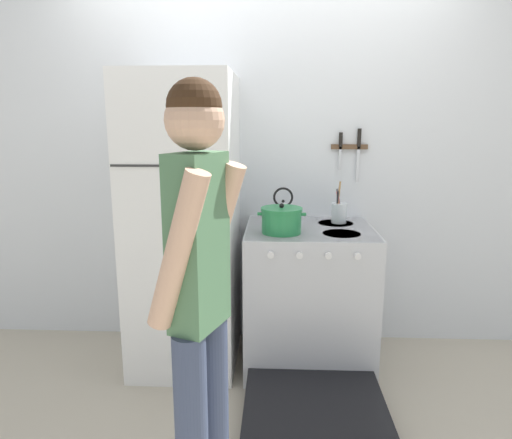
% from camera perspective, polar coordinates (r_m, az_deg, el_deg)
% --- Properties ---
extents(ground_plane, '(14.00, 14.00, 0.00)m').
position_cam_1_polar(ground_plane, '(3.44, 0.80, -14.20)').
color(ground_plane, '#B2A893').
extents(wall_back, '(10.00, 0.06, 2.55)m').
position_cam_1_polar(wall_back, '(3.12, 0.88, 7.52)').
color(wall_back, silver).
rests_on(wall_back, ground_plane).
extents(refrigerator, '(0.64, 0.72, 1.80)m').
position_cam_1_polar(refrigerator, '(2.86, -8.94, -0.62)').
color(refrigerator, white).
rests_on(refrigerator, ground_plane).
extents(stove_range, '(0.78, 1.41, 0.89)m').
position_cam_1_polar(stove_range, '(2.91, 6.56, -9.78)').
color(stove_range, silver).
rests_on(stove_range, ground_plane).
extents(dutch_oven_pot, '(0.28, 0.24, 0.17)m').
position_cam_1_polar(dutch_oven_pot, '(2.65, 3.21, -0.08)').
color(dutch_oven_pot, '#237A42').
rests_on(dutch_oven_pot, stove_range).
extents(tea_kettle, '(0.21, 0.16, 0.23)m').
position_cam_1_polar(tea_kettle, '(2.93, 3.43, 0.97)').
color(tea_kettle, silver).
rests_on(tea_kettle, stove_range).
extents(utensil_jar, '(0.10, 0.10, 0.27)m').
position_cam_1_polar(utensil_jar, '(2.96, 10.32, 0.92)').
color(utensil_jar, silver).
rests_on(utensil_jar, stove_range).
extents(person, '(0.35, 0.40, 1.67)m').
position_cam_1_polar(person, '(1.63, -7.09, -8.71)').
color(person, '#38425B').
rests_on(person, ground_plane).
extents(wall_knife_strip, '(0.24, 0.03, 0.35)m').
position_cam_1_polar(wall_knife_strip, '(3.11, 11.68, 8.99)').
color(wall_knife_strip, brown).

